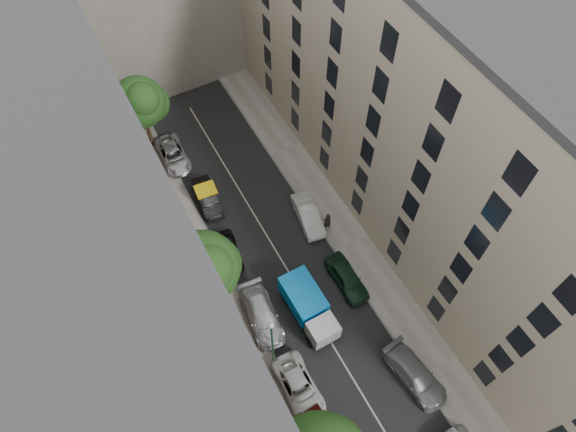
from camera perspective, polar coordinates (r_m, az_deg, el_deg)
ground at (r=39.09m, az=0.22°, el=-6.48°), size 120.00×120.00×0.00m
road_surface at (r=39.08m, az=0.22°, el=-6.47°), size 8.00×44.00×0.02m
sidewalk_left at (r=38.22m, az=-7.16°, el=-9.88°), size 3.00×44.00×0.15m
sidewalk_right at (r=40.57m, az=7.07°, el=-3.08°), size 3.00×44.00×0.15m
building_left at (r=29.40m, az=-19.05°, el=-6.53°), size 8.00×44.00×20.00m
building_right at (r=35.14m, az=16.45°, el=8.87°), size 8.00×44.00×20.00m
tarp_truck at (r=36.53m, az=2.30°, el=-10.08°), size 2.22×5.36×2.47m
car_left_2 at (r=35.46m, az=1.21°, el=-18.46°), size 2.31×4.78×1.31m
car_left_3 at (r=36.99m, az=-2.94°, el=-10.93°), size 2.59×5.28×1.48m
car_left_4 at (r=39.54m, az=-6.53°, el=-3.92°), size 2.04×3.91×1.27m
car_left_5 at (r=42.38m, az=-8.95°, el=2.03°), size 1.85×4.37×1.40m
car_left_6 at (r=45.77m, az=-12.65°, el=6.64°), size 2.34×4.79×1.31m
car_right_1 at (r=36.58m, az=13.95°, el=-16.77°), size 2.65×5.21×1.45m
car_right_2 at (r=38.37m, az=6.55°, el=-6.86°), size 1.79×4.36×1.48m
car_right_3 at (r=40.92m, az=2.25°, el=0.10°), size 2.19×4.55×1.44m
tree_mid at (r=32.97m, az=-9.30°, el=-5.93°), size 5.20×4.91×8.67m
tree_far at (r=44.12m, az=-16.01°, el=11.86°), size 4.72×4.35×7.41m
lamp_post at (r=32.35m, az=-1.77°, el=-13.71°), size 0.36×0.36×7.09m
pedestrian at (r=40.24m, az=4.38°, el=-0.58°), size 0.70×0.46×1.91m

